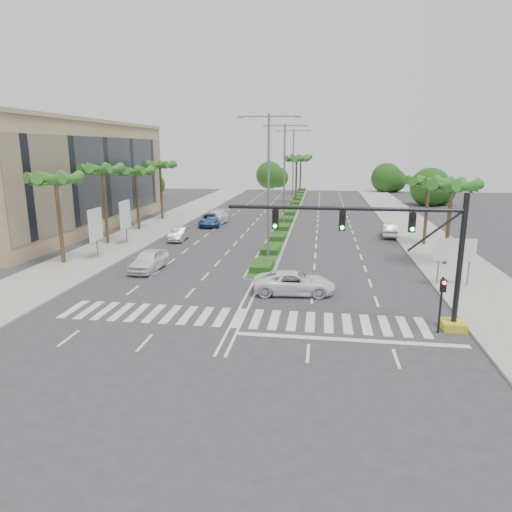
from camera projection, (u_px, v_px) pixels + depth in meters
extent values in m
plane|color=#333335|center=(239.00, 318.00, 25.70)|extent=(160.00, 160.00, 0.00)
cube|color=gray|center=(436.00, 249.00, 42.84)|extent=(6.00, 120.00, 0.15)
cube|color=gray|center=(129.00, 240.00, 47.04)|extent=(6.00, 120.00, 0.15)
cube|color=gray|center=(292.00, 210.00, 69.01)|extent=(2.20, 75.00, 0.20)
cube|color=#2B4F1B|center=(292.00, 210.00, 68.98)|extent=(1.80, 75.00, 0.04)
cube|color=tan|center=(58.00, 177.00, 52.94)|extent=(12.00, 36.00, 12.00)
cube|color=gold|center=(453.00, 325.00, 24.06)|extent=(1.20, 1.20, 0.45)
cylinder|color=black|center=(460.00, 261.00, 23.25)|extent=(0.28, 0.28, 7.00)
cylinder|color=black|center=(343.00, 209.00, 23.48)|extent=(12.00, 0.20, 0.20)
cylinder|color=black|center=(434.00, 232.00, 23.10)|extent=(2.53, 0.12, 2.15)
cube|color=black|center=(412.00, 223.00, 23.15)|extent=(0.32, 0.24, 1.00)
cylinder|color=#19E533|center=(412.00, 229.00, 23.09)|extent=(0.20, 0.06, 0.20)
cube|color=black|center=(342.00, 221.00, 23.63)|extent=(0.32, 0.24, 1.00)
cylinder|color=#19E533|center=(342.00, 228.00, 23.57)|extent=(0.20, 0.06, 0.20)
cube|color=black|center=(275.00, 220.00, 24.11)|extent=(0.32, 0.24, 1.00)
cylinder|color=#19E533|center=(275.00, 226.00, 24.05)|extent=(0.20, 0.06, 0.20)
cylinder|color=black|center=(440.00, 305.00, 23.31)|extent=(0.12, 0.12, 3.00)
cube|color=black|center=(443.00, 286.00, 22.91)|extent=(0.28, 0.22, 0.65)
cylinder|color=red|center=(444.00, 283.00, 22.74)|extent=(0.18, 0.05, 0.18)
cylinder|color=slate|center=(438.00, 266.00, 31.35)|extent=(0.10, 0.10, 2.80)
cylinder|color=slate|center=(469.00, 267.00, 31.07)|extent=(0.10, 0.10, 2.80)
cube|color=#0C6638|center=(455.00, 250.00, 30.93)|extent=(2.60, 0.08, 1.50)
cube|color=white|center=(455.00, 250.00, 30.89)|extent=(2.70, 0.02, 1.60)
cylinder|color=slate|center=(97.00, 243.00, 38.94)|extent=(0.12, 0.12, 2.80)
cube|color=white|center=(95.00, 225.00, 38.57)|extent=(0.18, 2.10, 2.70)
cube|color=#D8594C|center=(95.00, 225.00, 38.57)|extent=(0.12, 2.00, 2.60)
cylinder|color=slate|center=(126.00, 231.00, 44.71)|extent=(0.12, 0.12, 2.80)
cube|color=white|center=(125.00, 215.00, 44.34)|extent=(0.18, 2.10, 2.70)
cube|color=#D8594C|center=(125.00, 215.00, 44.34)|extent=(0.12, 2.00, 2.60)
cylinder|color=brown|center=(60.00, 222.00, 36.80)|extent=(0.32, 0.32, 7.00)
sphere|color=brown|center=(55.00, 180.00, 36.01)|extent=(0.70, 0.70, 0.70)
cone|color=#22631F|center=(69.00, 181.00, 35.88)|extent=(0.90, 3.62, 1.50)
cone|color=#22631F|center=(69.00, 180.00, 36.77)|extent=(3.39, 2.96, 1.50)
cone|color=#22631F|center=(60.00, 180.00, 37.10)|extent=(3.73, 1.68, 1.50)
cone|color=#22631F|center=(48.00, 180.00, 36.63)|extent=(2.38, 3.65, 1.50)
cone|color=#22631F|center=(40.00, 181.00, 35.71)|extent=(2.38, 3.65, 1.50)
cone|color=#22631F|center=(45.00, 182.00, 35.04)|extent=(3.73, 1.68, 1.50)
cone|color=#22631F|center=(58.00, 182.00, 35.11)|extent=(3.39, 2.96, 1.50)
cylinder|color=brown|center=(105.00, 207.00, 44.46)|extent=(0.32, 0.32, 7.40)
sphere|color=brown|center=(102.00, 170.00, 43.62)|extent=(0.70, 0.70, 0.70)
cone|color=#22631F|center=(113.00, 171.00, 43.49)|extent=(0.90, 3.62, 1.50)
cone|color=#22631F|center=(113.00, 170.00, 44.38)|extent=(3.39, 2.96, 1.50)
cone|color=#22631F|center=(105.00, 170.00, 44.71)|extent=(3.73, 1.68, 1.50)
cone|color=#22631F|center=(95.00, 170.00, 44.24)|extent=(2.38, 3.65, 1.50)
cone|color=#22631F|center=(90.00, 171.00, 43.32)|extent=(2.38, 3.65, 1.50)
cone|color=#22631F|center=(95.00, 171.00, 42.65)|extent=(3.73, 1.68, 1.50)
cone|color=#22631F|center=(105.00, 171.00, 42.72)|extent=(3.39, 2.96, 1.50)
cylinder|color=brown|center=(138.00, 201.00, 52.23)|extent=(0.32, 0.32, 6.80)
sphere|color=brown|center=(136.00, 172.00, 51.47)|extent=(0.70, 0.70, 0.70)
cone|color=#22631F|center=(145.00, 173.00, 51.34)|extent=(0.90, 3.62, 1.50)
cone|color=#22631F|center=(145.00, 172.00, 52.22)|extent=(3.39, 2.96, 1.50)
cone|color=#22631F|center=(138.00, 172.00, 52.56)|extent=(3.73, 1.68, 1.50)
cone|color=#22631F|center=(129.00, 172.00, 52.09)|extent=(2.38, 3.65, 1.50)
cone|color=#22631F|center=(126.00, 173.00, 51.17)|extent=(2.38, 3.65, 1.50)
cone|color=#22631F|center=(130.00, 173.00, 50.49)|extent=(3.73, 1.68, 1.50)
cone|color=#22631F|center=(139.00, 173.00, 50.57)|extent=(3.39, 2.96, 1.50)
cylinder|color=brown|center=(161.00, 193.00, 59.89)|extent=(0.32, 0.32, 7.20)
sphere|color=brown|center=(160.00, 165.00, 59.08)|extent=(0.70, 0.70, 0.70)
cone|color=#22631F|center=(168.00, 166.00, 58.95)|extent=(0.90, 3.62, 1.50)
cone|color=#22631F|center=(167.00, 166.00, 59.83)|extent=(3.39, 2.96, 1.50)
cone|color=#22631F|center=(161.00, 166.00, 60.17)|extent=(3.73, 1.68, 1.50)
cone|color=#22631F|center=(154.00, 166.00, 59.70)|extent=(2.38, 3.65, 1.50)
cone|color=#22631F|center=(151.00, 166.00, 58.78)|extent=(2.38, 3.65, 1.50)
cone|color=#22631F|center=(155.00, 167.00, 58.10)|extent=(3.73, 1.68, 1.50)
cone|color=#22631F|center=(163.00, 167.00, 58.18)|extent=(3.39, 2.96, 1.50)
cylinder|color=brown|center=(448.00, 226.00, 36.42)|extent=(0.32, 0.32, 6.50)
sphere|color=brown|center=(452.00, 186.00, 35.69)|extent=(0.70, 0.70, 0.70)
cone|color=#22631F|center=(467.00, 188.00, 35.56)|extent=(0.90, 3.62, 1.50)
cone|color=#22631F|center=(458.00, 187.00, 36.45)|extent=(3.39, 2.96, 1.50)
cone|color=#22631F|center=(445.00, 186.00, 36.78)|extent=(3.73, 1.68, 1.50)
cone|color=#22631F|center=(437.00, 187.00, 36.31)|extent=(2.38, 3.65, 1.50)
cone|color=#22631F|center=(440.00, 188.00, 35.39)|extent=(2.38, 3.65, 1.50)
cone|color=#22631F|center=(453.00, 189.00, 34.72)|extent=(3.73, 1.68, 1.50)
cone|color=#22631F|center=(465.00, 189.00, 34.79)|extent=(3.39, 2.96, 1.50)
cylinder|color=brown|center=(426.00, 214.00, 44.16)|extent=(0.32, 0.32, 6.20)
sphere|color=brown|center=(429.00, 183.00, 43.46)|extent=(0.70, 0.70, 0.70)
cone|color=#22631F|center=(441.00, 184.00, 43.34)|extent=(0.90, 3.62, 1.50)
cone|color=#22631F|center=(434.00, 183.00, 44.22)|extent=(3.39, 2.96, 1.50)
cone|color=#22631F|center=(424.00, 183.00, 44.55)|extent=(3.73, 1.68, 1.50)
cone|color=#22631F|center=(417.00, 183.00, 44.08)|extent=(2.38, 3.65, 1.50)
cone|color=#22631F|center=(419.00, 184.00, 43.16)|extent=(2.38, 3.65, 1.50)
cone|color=#22631F|center=(429.00, 185.00, 42.49)|extent=(3.73, 1.68, 1.50)
cone|color=#22631F|center=(439.00, 184.00, 42.56)|extent=(3.39, 2.96, 1.50)
cylinder|color=brown|center=(296.00, 181.00, 77.79)|extent=(0.32, 0.32, 7.50)
sphere|color=brown|center=(297.00, 159.00, 76.94)|extent=(0.70, 0.70, 0.70)
cone|color=#22631F|center=(303.00, 160.00, 76.81)|extent=(0.90, 3.62, 1.50)
cone|color=#22631F|center=(301.00, 160.00, 77.70)|extent=(3.39, 2.96, 1.50)
cone|color=#22631F|center=(296.00, 160.00, 78.03)|extent=(3.73, 1.68, 1.50)
cone|color=#22631F|center=(291.00, 160.00, 77.56)|extent=(2.38, 3.65, 1.50)
cone|color=#22631F|center=(291.00, 160.00, 76.64)|extent=(2.38, 3.65, 1.50)
cone|color=#22631F|center=(295.00, 160.00, 75.97)|extent=(3.73, 1.68, 1.50)
cone|color=#22631F|center=(300.00, 160.00, 76.04)|extent=(3.39, 2.96, 1.50)
cylinder|color=brown|center=(300.00, 176.00, 92.23)|extent=(0.32, 0.32, 7.50)
sphere|color=brown|center=(301.00, 158.00, 91.39)|extent=(0.70, 0.70, 0.70)
cone|color=#22631F|center=(306.00, 158.00, 91.26)|extent=(0.90, 3.62, 1.50)
cone|color=#22631F|center=(304.00, 158.00, 92.14)|extent=(3.39, 2.96, 1.50)
cone|color=#22631F|center=(300.00, 158.00, 92.48)|extent=(3.73, 1.68, 1.50)
cone|color=#22631F|center=(296.00, 158.00, 92.01)|extent=(2.38, 3.65, 1.50)
cone|color=#22631F|center=(296.00, 158.00, 91.09)|extent=(2.38, 3.65, 1.50)
cone|color=#22631F|center=(299.00, 158.00, 90.41)|extent=(3.73, 1.68, 1.50)
cone|color=#22631F|center=(304.00, 158.00, 90.49)|extent=(3.39, 2.96, 1.50)
cylinder|color=slate|center=(268.00, 189.00, 37.79)|extent=(0.20, 0.20, 12.00)
cylinder|color=slate|center=(254.00, 116.00, 36.61)|extent=(2.40, 0.10, 0.10)
cylinder|color=slate|center=(284.00, 116.00, 36.28)|extent=(2.40, 0.10, 0.10)
cube|color=slate|center=(241.00, 117.00, 36.78)|extent=(0.50, 0.25, 0.12)
cube|color=slate|center=(298.00, 117.00, 36.14)|extent=(0.50, 0.25, 0.12)
cylinder|color=slate|center=(284.00, 177.00, 53.20)|extent=(0.20, 0.20, 12.00)
cylinder|color=slate|center=(275.00, 126.00, 52.02)|extent=(2.40, 0.10, 0.10)
cylinder|color=slate|center=(296.00, 125.00, 51.69)|extent=(2.40, 0.10, 0.10)
cube|color=slate|center=(265.00, 126.00, 52.18)|extent=(0.50, 0.25, 0.12)
cube|color=slate|center=(305.00, 126.00, 51.55)|extent=(0.50, 0.25, 0.12)
cylinder|color=slate|center=(293.00, 170.00, 68.60)|extent=(0.20, 0.20, 12.00)
cylinder|color=slate|center=(286.00, 131.00, 67.42)|extent=(2.40, 0.10, 0.10)
cylinder|color=slate|center=(302.00, 131.00, 67.09)|extent=(2.40, 0.10, 0.10)
cube|color=slate|center=(278.00, 131.00, 67.59)|extent=(0.50, 0.25, 0.12)
cube|color=slate|center=(309.00, 131.00, 66.95)|extent=(0.50, 0.25, 0.12)
imported|color=white|center=(149.00, 260.00, 35.55)|extent=(2.03, 4.79, 1.62)
imported|color=#B0B0B5|center=(179.00, 234.00, 47.10)|extent=(1.58, 4.12, 1.34)
imported|color=#315296|center=(210.00, 220.00, 55.76)|extent=(3.20, 5.67, 1.50)
imported|color=white|center=(216.00, 218.00, 56.97)|extent=(2.87, 5.84, 1.63)
imported|color=white|center=(294.00, 283.00, 29.84)|extent=(5.53, 2.91, 1.48)
imported|color=#B0AFB4|center=(390.00, 230.00, 48.91)|extent=(2.00, 4.47, 1.43)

